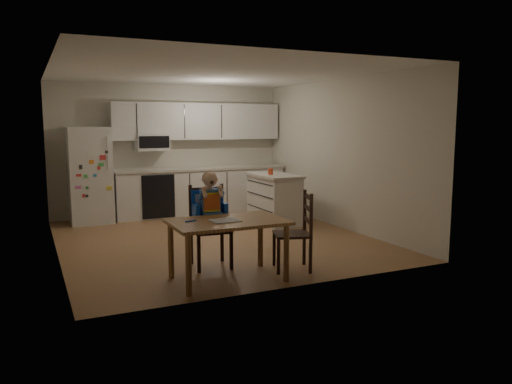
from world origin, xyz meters
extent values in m
cube|color=#986644|center=(0.00, 0.00, -0.01)|extent=(4.50, 5.00, 0.01)
cube|color=beige|center=(0.00, 2.50, 1.25)|extent=(4.50, 0.02, 2.50)
cube|color=beige|center=(-2.25, 0.00, 1.25)|extent=(0.02, 5.00, 2.50)
cube|color=beige|center=(2.25, 0.00, 1.25)|extent=(0.02, 5.00, 2.50)
cube|color=white|center=(0.00, 0.00, 2.50)|extent=(4.50, 5.00, 0.01)
cube|color=silver|center=(-1.55, 2.15, 0.85)|extent=(0.72, 0.70, 1.70)
cube|color=silver|center=(0.53, 2.20, 0.43)|extent=(3.34, 0.60, 0.86)
cube|color=beige|center=(0.53, 2.19, 0.89)|extent=(3.37, 0.62, 0.05)
cube|color=black|center=(-0.39, 1.89, 0.43)|extent=(0.60, 0.02, 0.80)
cube|color=silver|center=(0.53, 2.33, 1.80)|extent=(3.34, 0.34, 0.70)
cube|color=silver|center=(-0.39, 2.30, 1.42)|extent=(0.60, 0.38, 0.33)
cube|color=silver|center=(1.41, 0.76, 0.41)|extent=(0.56, 1.12, 0.82)
cube|color=beige|center=(1.41, 0.76, 0.85)|extent=(0.62, 1.18, 0.05)
cylinder|color=red|center=(1.32, 0.72, 0.93)|extent=(0.09, 0.09, 0.11)
cube|color=brown|center=(-0.56, -1.97, 0.67)|extent=(1.28, 0.82, 0.04)
cylinder|color=brown|center=(-1.12, -2.30, 0.32)|extent=(0.06, 0.06, 0.65)
cylinder|color=brown|center=(-1.12, -1.63, 0.32)|extent=(0.06, 0.06, 0.65)
cylinder|color=brown|center=(0.01, -2.30, 0.32)|extent=(0.06, 0.06, 0.65)
cylinder|color=brown|center=(0.01, -1.63, 0.32)|extent=(0.06, 0.06, 0.65)
cube|color=#AFAFB4|center=(-0.60, -2.00, 0.69)|extent=(0.30, 0.26, 0.01)
cylinder|color=blue|center=(-0.97, -1.87, 0.69)|extent=(0.12, 0.06, 0.02)
cube|color=black|center=(-0.56, -1.40, 0.46)|extent=(0.48, 0.48, 0.03)
cube|color=black|center=(-0.77, -1.58, 0.22)|extent=(0.04, 0.04, 0.44)
cube|color=black|center=(-0.74, -1.18, 0.22)|extent=(0.04, 0.04, 0.44)
cube|color=black|center=(-0.37, -1.61, 0.22)|extent=(0.04, 0.04, 0.44)
cube|color=black|center=(-0.34, -1.21, 0.22)|extent=(0.04, 0.04, 0.44)
cube|color=black|center=(-0.54, -1.19, 0.74)|extent=(0.45, 0.07, 0.53)
cube|color=blue|center=(-0.56, -1.40, 0.53)|extent=(0.43, 0.39, 0.11)
cube|color=blue|center=(-0.55, -1.25, 0.76)|extent=(0.41, 0.10, 0.36)
cube|color=#5582C8|center=(-0.56, -1.42, 0.59)|extent=(0.33, 0.30, 0.02)
cube|color=#263A94|center=(-0.56, -1.38, 0.83)|extent=(0.24, 0.17, 0.27)
cube|color=#C0432B|center=(-0.56, -1.45, 0.82)|extent=(0.20, 0.03, 0.21)
sphere|color=beige|center=(-0.56, -1.40, 1.09)|extent=(0.19, 0.19, 0.18)
ellipsoid|color=olive|center=(-0.56, -1.40, 1.11)|extent=(0.19, 0.18, 0.15)
cube|color=black|center=(0.29, -1.92, 0.43)|extent=(0.53, 0.53, 0.03)
cube|color=black|center=(0.17, -1.67, 0.21)|extent=(0.04, 0.04, 0.42)
cube|color=black|center=(0.53, -1.80, 0.21)|extent=(0.04, 0.04, 0.42)
cube|color=black|center=(0.05, -2.03, 0.21)|extent=(0.04, 0.04, 0.42)
cube|color=black|center=(0.41, -2.16, 0.21)|extent=(0.04, 0.04, 0.42)
cube|color=black|center=(0.47, -1.98, 0.70)|extent=(0.17, 0.41, 0.50)
camera|label=1|loc=(-2.57, -7.06, 1.75)|focal=35.00mm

